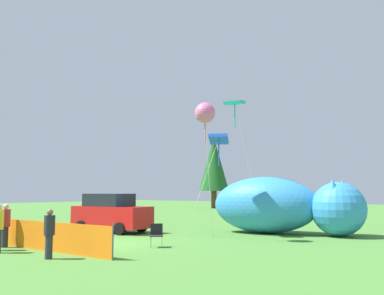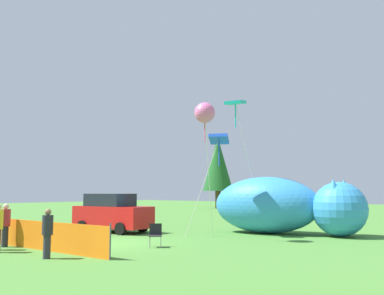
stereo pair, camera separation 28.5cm
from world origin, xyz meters
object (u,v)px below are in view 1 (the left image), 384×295
(kite_pink_octopus, at_px, (205,113))
(kite_teal_diamond, at_px, (235,105))
(kite_blue_box, at_px, (218,141))
(parked_car, at_px, (111,213))
(folding_chair, at_px, (156,233))
(inflatable_cat, at_px, (282,207))
(spectator_in_black_shirt, at_px, (49,232))
(spectator_in_grey_shirt, at_px, (5,223))

(kite_pink_octopus, distance_m, kite_teal_diamond, 3.72)
(kite_pink_octopus, bearing_deg, kite_teal_diamond, 102.17)
(kite_blue_box, distance_m, kite_teal_diamond, 2.61)
(kite_pink_octopus, bearing_deg, parked_car, -179.95)
(kite_teal_diamond, bearing_deg, folding_chair, -85.88)
(inflatable_cat, height_order, kite_blue_box, kite_blue_box)
(kite_teal_diamond, bearing_deg, spectator_in_black_shirt, -90.72)
(parked_car, distance_m, kite_blue_box, 6.90)
(parked_car, distance_m, inflatable_cat, 8.83)
(folding_chair, relative_size, kite_blue_box, 0.18)
(inflatable_cat, xyz_separation_m, spectator_in_grey_shirt, (-5.79, -11.38, -0.42))
(spectator_in_grey_shirt, bearing_deg, kite_pink_octopus, 53.93)
(kite_teal_diamond, bearing_deg, kite_pink_octopus, -77.83)
(spectator_in_black_shirt, relative_size, kite_teal_diamond, 0.23)
(spectator_in_black_shirt, bearing_deg, folding_chair, 82.34)
(spectator_in_black_shirt, distance_m, kite_pink_octopus, 8.43)
(folding_chair, height_order, spectator_in_grey_shirt, spectator_in_grey_shirt)
(folding_chair, distance_m, spectator_in_grey_shirt, 5.81)
(inflatable_cat, height_order, spectator_in_black_shirt, inflatable_cat)
(spectator_in_black_shirt, height_order, kite_pink_octopus, kite_pink_octopus)
(folding_chair, bearing_deg, inflatable_cat, 125.92)
(inflatable_cat, distance_m, spectator_in_black_shirt, 12.04)
(folding_chair, bearing_deg, spectator_in_grey_shirt, -92.88)
(parked_car, bearing_deg, folding_chair, -32.85)
(kite_blue_box, height_order, kite_pink_octopus, kite_pink_octopus)
(folding_chair, xyz_separation_m, spectator_in_grey_shirt, (-4.39, -3.79, 0.39))
(parked_car, xyz_separation_m, kite_pink_octopus, (6.23, 0.01, 4.57))
(kite_teal_diamond, bearing_deg, inflatable_cat, 37.64)
(inflatable_cat, relative_size, spectator_in_black_shirt, 4.93)
(kite_teal_diamond, bearing_deg, parked_car, -147.37)
(kite_blue_box, bearing_deg, kite_teal_diamond, 94.30)
(parked_car, distance_m, kite_teal_diamond, 8.57)
(folding_chair, bearing_deg, kite_teal_diamond, 140.47)
(folding_chair, distance_m, kite_pink_octopus, 5.71)
(parked_car, distance_m, kite_pink_octopus, 7.73)
(inflatable_cat, xyz_separation_m, spectator_in_black_shirt, (-1.97, -11.87, -0.46))
(inflatable_cat, xyz_separation_m, kite_teal_diamond, (-1.84, -1.42, 5.25))
(parked_car, relative_size, kite_blue_box, 0.91)
(inflatable_cat, bearing_deg, folding_chair, -113.58)
(parked_car, relative_size, kite_pink_octopus, 0.73)
(kite_teal_diamond, bearing_deg, kite_blue_box, -85.70)
(parked_car, height_order, kite_teal_diamond, kite_teal_diamond)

